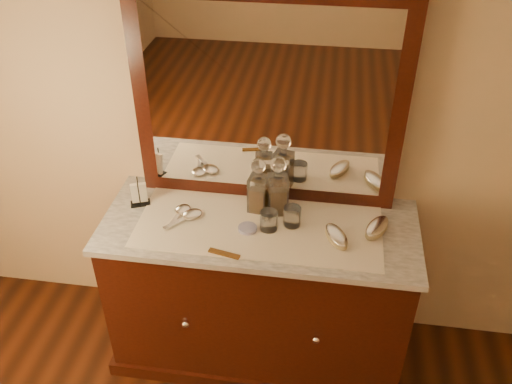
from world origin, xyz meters
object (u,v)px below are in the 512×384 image
comb (224,254)px  hand_mirror_inner (189,216)px  dresser_cabinet (259,293)px  brush_near (336,236)px  hand_mirror_outer (181,211)px  napkin_rack (139,194)px  decanter_left (258,190)px  brush_far (377,228)px  decanter_right (278,191)px  pin_dish (248,228)px  mirror_frame (268,100)px

comb → hand_mirror_inner: bearing=145.2°
dresser_cabinet → brush_near: (0.35, -0.07, 0.47)m
hand_mirror_outer → brush_near: bearing=-7.4°
dresser_cabinet → napkin_rack: napkin_rack is taller
brush_near → hand_mirror_outer: brush_near is taller
napkin_rack → decanter_left: (0.56, 0.04, 0.05)m
brush_far → hand_mirror_inner: bearing=-178.6°
brush_far → hand_mirror_outer: bearing=179.5°
napkin_rack → brush_far: bearing=-2.7°
hand_mirror_outer → hand_mirror_inner: (0.05, -0.03, 0.00)m
decanter_right → hand_mirror_outer: (-0.44, -0.08, -0.11)m
hand_mirror_outer → hand_mirror_inner: bearing=-32.9°
hand_mirror_outer → comb: bearing=-44.8°
pin_dish → hand_mirror_inner: 0.28m
mirror_frame → brush_far: (0.52, -0.23, -0.47)m
napkin_rack → brush_near: 0.94m
dresser_cabinet → mirror_frame: 0.97m
pin_dish → hand_mirror_outer: size_ratio=0.45×
mirror_frame → hand_mirror_inner: (-0.33, -0.25, -0.49)m
hand_mirror_inner → decanter_left: bearing=20.2°
dresser_cabinet → mirror_frame: (0.00, 0.25, 0.94)m
decanter_left → hand_mirror_inner: decanter_left is taller
napkin_rack → hand_mirror_inner: (0.26, -0.07, -0.04)m
decanter_right → brush_near: 0.34m
pin_dish → comb: (-0.07, -0.18, -0.00)m
dresser_cabinet → decanter_right: bearing=56.3°
dresser_cabinet → brush_far: 0.70m
decanter_left → brush_far: (0.54, -0.09, -0.08)m
mirror_frame → hand_mirror_inner: bearing=-142.7°
comb → decanter_right: bearing=72.8°
brush_far → hand_mirror_inner: brush_far is taller
napkin_rack → brush_near: size_ratio=0.75×
dresser_cabinet → comb: bearing=-117.2°
brush_near → hand_mirror_outer: (-0.72, 0.09, -0.02)m
dresser_cabinet → hand_mirror_outer: 0.59m
mirror_frame → brush_near: size_ratio=6.59×
brush_far → pin_dish: bearing=-173.1°
dresser_cabinet → hand_mirror_inner: bearing=-179.4°
pin_dish → hand_mirror_inner: size_ratio=0.44×
dresser_cabinet → brush_far: bearing=2.0°
brush_near → brush_far: 0.19m
pin_dish → hand_mirror_outer: bearing=166.7°
pin_dish → decanter_left: size_ratio=0.31×
mirror_frame → decanter_left: size_ratio=4.36×
napkin_rack → hand_mirror_outer: (0.21, -0.04, -0.04)m
comb → hand_mirror_outer: 0.36m
napkin_rack → decanter_right: size_ratio=0.46×
mirror_frame → decanter_right: size_ratio=4.04×
decanter_left → decanter_right: (0.09, -0.00, 0.01)m
napkin_rack → decanter_left: bearing=3.8°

